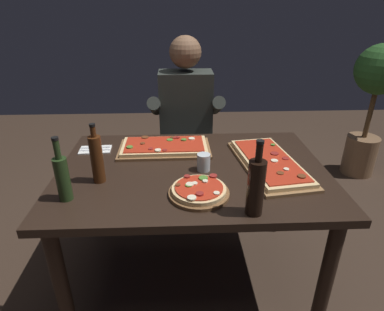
{
  "coord_description": "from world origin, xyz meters",
  "views": [
    {
      "loc": [
        -0.07,
        -1.49,
        1.54
      ],
      "look_at": [
        0.0,
        0.05,
        0.79
      ],
      "focal_mm": 30.12,
      "sensor_mm": 36.0,
      "label": 1
    }
  ],
  "objects_px": {
    "vinegar_bottle_green": "(62,177)",
    "seated_diner": "(186,121)",
    "pizza_rectangular_left": "(269,162)",
    "oil_bottle_amber": "(256,186)",
    "pizza_rectangular_front": "(165,147)",
    "dining_table": "(192,184)",
    "diner_chair": "(186,146)",
    "tumbler_near_camera": "(204,163)",
    "potted_plant_corner": "(374,96)",
    "pizza_round_far": "(199,191)",
    "wine_bottle_dark": "(97,158)"
  },
  "relations": [
    {
      "from": "vinegar_bottle_green",
      "to": "seated_diner",
      "type": "relative_size",
      "value": 0.22
    },
    {
      "from": "pizza_rectangular_left",
      "to": "oil_bottle_amber",
      "type": "height_order",
      "value": "oil_bottle_amber"
    },
    {
      "from": "pizza_rectangular_front",
      "to": "oil_bottle_amber",
      "type": "distance_m",
      "value": 0.76
    },
    {
      "from": "dining_table",
      "to": "pizza_rectangular_front",
      "type": "distance_m",
      "value": 0.3
    },
    {
      "from": "diner_chair",
      "to": "oil_bottle_amber",
      "type": "bearing_deg",
      "value": -78.87
    },
    {
      "from": "pizza_rectangular_front",
      "to": "diner_chair",
      "type": "xyz_separation_m",
      "value": [
        0.14,
        0.62,
        -0.27
      ]
    },
    {
      "from": "dining_table",
      "to": "diner_chair",
      "type": "height_order",
      "value": "diner_chair"
    },
    {
      "from": "diner_chair",
      "to": "tumbler_near_camera",
      "type": "bearing_deg",
      "value": -85.44
    },
    {
      "from": "potted_plant_corner",
      "to": "oil_bottle_amber",
      "type": "bearing_deg",
      "value": -131.29
    },
    {
      "from": "seated_diner",
      "to": "dining_table",
      "type": "bearing_deg",
      "value": -88.97
    },
    {
      "from": "pizza_rectangular_left",
      "to": "diner_chair",
      "type": "relative_size",
      "value": 0.74
    },
    {
      "from": "pizza_rectangular_front",
      "to": "pizza_round_far",
      "type": "xyz_separation_m",
      "value": [
        0.17,
        -0.49,
        0.0
      ]
    },
    {
      "from": "tumbler_near_camera",
      "to": "seated_diner",
      "type": "relative_size",
      "value": 0.07
    },
    {
      "from": "pizza_round_far",
      "to": "vinegar_bottle_green",
      "type": "bearing_deg",
      "value": -179.12
    },
    {
      "from": "pizza_rectangular_front",
      "to": "wine_bottle_dark",
      "type": "xyz_separation_m",
      "value": [
        -0.3,
        -0.35,
        0.1
      ]
    },
    {
      "from": "tumbler_near_camera",
      "to": "potted_plant_corner",
      "type": "relative_size",
      "value": 0.07
    },
    {
      "from": "pizza_round_far",
      "to": "potted_plant_corner",
      "type": "xyz_separation_m",
      "value": [
        1.66,
        1.49,
        0.01
      ]
    },
    {
      "from": "seated_diner",
      "to": "pizza_round_far",
      "type": "bearing_deg",
      "value": -88.2
    },
    {
      "from": "pizza_rectangular_left",
      "to": "tumbler_near_camera",
      "type": "relative_size",
      "value": 7.11
    },
    {
      "from": "dining_table",
      "to": "tumbler_near_camera",
      "type": "distance_m",
      "value": 0.15
    },
    {
      "from": "wine_bottle_dark",
      "to": "oil_bottle_amber",
      "type": "height_order",
      "value": "oil_bottle_amber"
    },
    {
      "from": "vinegar_bottle_green",
      "to": "pizza_rectangular_left",
      "type": "bearing_deg",
      "value": 15.65
    },
    {
      "from": "pizza_rectangular_front",
      "to": "tumbler_near_camera",
      "type": "distance_m",
      "value": 0.33
    },
    {
      "from": "vinegar_bottle_green",
      "to": "potted_plant_corner",
      "type": "xyz_separation_m",
      "value": [
        2.25,
        1.5,
        -0.08
      ]
    },
    {
      "from": "pizza_rectangular_left",
      "to": "seated_diner",
      "type": "xyz_separation_m",
      "value": [
        -0.42,
        0.73,
        -0.02
      ]
    },
    {
      "from": "pizza_rectangular_front",
      "to": "diner_chair",
      "type": "relative_size",
      "value": 0.62
    },
    {
      "from": "dining_table",
      "to": "pizza_rectangular_left",
      "type": "bearing_deg",
      "value": 1.26
    },
    {
      "from": "pizza_rectangular_front",
      "to": "pizza_round_far",
      "type": "relative_size",
      "value": 1.93
    },
    {
      "from": "wine_bottle_dark",
      "to": "tumbler_near_camera",
      "type": "distance_m",
      "value": 0.53
    },
    {
      "from": "pizza_rectangular_front",
      "to": "potted_plant_corner",
      "type": "distance_m",
      "value": 2.09
    },
    {
      "from": "diner_chair",
      "to": "dining_table",
      "type": "bearing_deg",
      "value": -89.11
    },
    {
      "from": "pizza_rectangular_left",
      "to": "wine_bottle_dark",
      "type": "height_order",
      "value": "wine_bottle_dark"
    },
    {
      "from": "pizza_rectangular_front",
      "to": "tumbler_near_camera",
      "type": "relative_size",
      "value": 5.93
    },
    {
      "from": "pizza_round_far",
      "to": "seated_diner",
      "type": "bearing_deg",
      "value": 91.8
    },
    {
      "from": "dining_table",
      "to": "potted_plant_corner",
      "type": "height_order",
      "value": "potted_plant_corner"
    },
    {
      "from": "wine_bottle_dark",
      "to": "tumbler_near_camera",
      "type": "xyz_separation_m",
      "value": [
        0.51,
        0.09,
        -0.08
      ]
    },
    {
      "from": "pizza_round_far",
      "to": "seated_diner",
      "type": "relative_size",
      "value": 0.21
    },
    {
      "from": "pizza_round_far",
      "to": "pizza_rectangular_left",
      "type": "bearing_deg",
      "value": 34.12
    },
    {
      "from": "pizza_rectangular_left",
      "to": "vinegar_bottle_green",
      "type": "bearing_deg",
      "value": -164.35
    },
    {
      "from": "pizza_rectangular_left",
      "to": "seated_diner",
      "type": "relative_size",
      "value": 0.48
    },
    {
      "from": "pizza_rectangular_front",
      "to": "vinegar_bottle_green",
      "type": "bearing_deg",
      "value": -129.96
    },
    {
      "from": "vinegar_bottle_green",
      "to": "tumbler_near_camera",
      "type": "distance_m",
      "value": 0.68
    },
    {
      "from": "dining_table",
      "to": "wine_bottle_dark",
      "type": "distance_m",
      "value": 0.52
    },
    {
      "from": "wine_bottle_dark",
      "to": "potted_plant_corner",
      "type": "distance_m",
      "value": 2.53
    },
    {
      "from": "vinegar_bottle_green",
      "to": "diner_chair",
      "type": "relative_size",
      "value": 0.34
    },
    {
      "from": "dining_table",
      "to": "vinegar_bottle_green",
      "type": "distance_m",
      "value": 0.66
    },
    {
      "from": "dining_table",
      "to": "pizza_round_far",
      "type": "xyz_separation_m",
      "value": [
        0.02,
        -0.26,
        0.12
      ]
    },
    {
      "from": "wine_bottle_dark",
      "to": "oil_bottle_amber",
      "type": "bearing_deg",
      "value": -22.9
    },
    {
      "from": "tumbler_near_camera",
      "to": "potted_plant_corner",
      "type": "xyz_separation_m",
      "value": [
        1.62,
        1.26,
        -0.01
      ]
    },
    {
      "from": "dining_table",
      "to": "seated_diner",
      "type": "height_order",
      "value": "seated_diner"
    }
  ]
}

